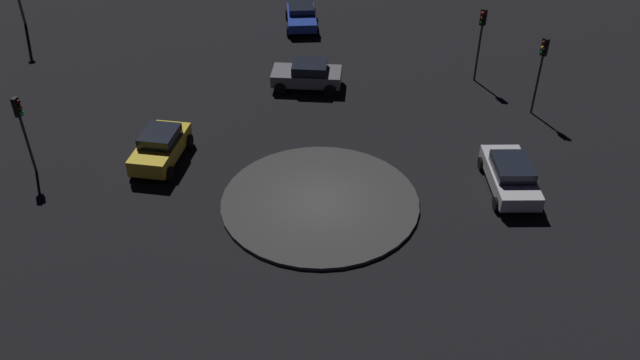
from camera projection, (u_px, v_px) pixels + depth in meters
name	position (u px, v px, depth m)	size (l,w,h in m)	color
ground_plane	(320.00, 203.00, 28.47)	(115.28, 115.28, 0.00)	black
roundabout_island	(320.00, 202.00, 28.42)	(8.54, 8.54, 0.16)	#383838
car_grey	(307.00, 75.00, 36.75)	(3.99, 2.41, 1.49)	slate
car_silver	(510.00, 175.00, 28.90)	(2.01, 4.25, 1.44)	silver
car_blue	(301.00, 16.00, 43.92)	(2.27, 4.17, 1.32)	#1E38A5
car_yellow	(160.00, 147.00, 30.61)	(2.53, 4.06, 1.59)	gold
traffic_light_southwest	(541.00, 61.00, 33.10)	(0.40, 0.37, 4.18)	#2D2D2D
traffic_light_southwest_near	(481.00, 31.00, 36.13)	(0.38, 0.39, 4.23)	#2D2D2D
traffic_light_east	(21.00, 120.00, 28.84)	(0.38, 0.34, 3.82)	#2D2D2D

